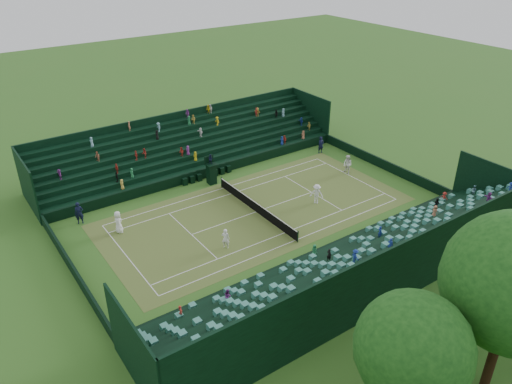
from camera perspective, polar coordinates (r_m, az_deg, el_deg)
ground at (r=43.82m, az=0.00°, el=-2.31°), size 160.00×160.00×0.00m
court_surface at (r=43.82m, az=0.00°, el=-2.30°), size 12.97×26.77×0.01m
perimeter_wall_north at (r=53.26m, az=14.19°, el=3.18°), size 17.17×0.20×1.00m
perimeter_wall_south at (r=38.27m, az=-20.14°, el=-8.41°), size 17.17×0.20×1.00m
perimeter_wall_east at (r=38.00m, az=7.38°, el=-6.96°), size 0.20×31.77×1.00m
perimeter_wall_west at (r=49.97m, az=-5.57°, el=2.24°), size 0.20×31.77×1.00m
north_grandstand at (r=35.06m, az=12.05°, el=-8.69°), size 6.60×32.00×4.90m
south_grandstand at (r=52.92m, az=-7.89°, el=4.87°), size 6.60×32.00×4.90m
tennis_net at (r=43.56m, az=0.00°, el=-1.71°), size 11.67×0.10×1.06m
umpire_chair at (r=48.33m, az=-5.14°, el=2.40°), size 0.98×0.98×3.08m
courtside_chairs at (r=49.76m, az=-5.63°, el=1.99°), size 0.48×5.45×1.04m
player_near_west at (r=42.08m, az=-15.46°, el=-3.33°), size 1.03×0.76×1.92m
player_near_east at (r=38.79m, az=-3.50°, el=-5.31°), size 0.74×0.72×1.72m
player_far_west at (r=51.16m, az=10.42°, el=3.11°), size 1.00×0.81×1.93m
player_far_east at (r=45.11m, az=6.94°, el=-0.22°), size 1.36×1.35×1.88m
line_judge_north at (r=55.49m, az=7.42°, el=5.36°), size 0.52×0.73×1.89m
line_judge_south at (r=44.29m, az=-19.56°, el=-2.29°), size 0.69×0.84×1.96m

